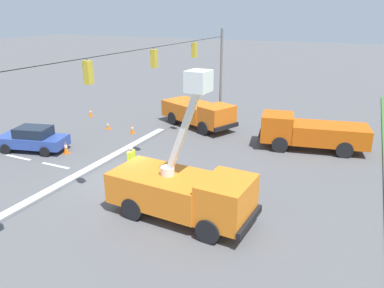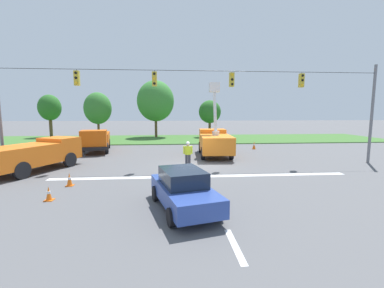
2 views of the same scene
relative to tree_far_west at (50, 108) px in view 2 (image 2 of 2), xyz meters
name	(u,v)px [view 2 (image 2 of 2)]	position (x,y,z in m)	size (l,w,h in m)	color
ground_plane	(196,166)	(19.70, -22.00, -4.43)	(200.00, 200.00, 0.00)	#565659
grass_verge	(184,139)	(19.70, -4.00, -4.38)	(56.00, 12.00, 0.10)	#3D6B2D
lane_markings	(205,183)	(19.70, -26.60, -4.43)	(17.60, 15.25, 0.01)	silver
signal_gantry	(195,101)	(19.61, -22.00, 0.15)	(26.20, 0.33, 7.20)	slate
tree_far_west	(50,108)	(0.00, 0.00, 0.00)	(3.23, 3.06, 6.38)	brown
tree_west	(98,108)	(7.97, -3.75, -0.12)	(3.67, 3.28, 6.48)	brown
tree_centre	(156,101)	(15.66, -1.14, 1.00)	(5.44, 5.16, 8.45)	brown
tree_east	(210,112)	(23.74, -1.46, -0.59)	(3.32, 3.06, 5.57)	brown
utility_truck_bucket_lift	(215,140)	(21.70, -17.85, -3.09)	(2.85, 6.40, 6.36)	orange
utility_truck_support_near	(35,154)	(9.15, -22.81, -3.31)	(4.67, 6.62, 2.00)	orange
utility_truck_support_far	(96,139)	(10.62, -14.38, -3.28)	(3.51, 7.00, 2.18)	#D6560F
sedan_blue	(183,189)	(18.38, -30.17, -3.65)	(2.79, 4.60, 1.56)	#2D4799
road_worker	(188,152)	(19.07, -22.26, -3.43)	(0.65, 0.27, 1.77)	#383842
traffic_cone_foreground_right	(254,145)	(26.46, -14.21, -4.03)	(0.36, 0.36, 0.81)	orange
traffic_cone_mid_left	(172,183)	(17.91, -27.95, -4.02)	(0.36, 0.36, 0.82)	orange
traffic_cone_near_bucket	(69,179)	(12.66, -26.53, -4.10)	(0.36, 0.36, 0.69)	orange
traffic_cone_lane_edge_a	(49,194)	(12.64, -28.74, -4.13)	(0.36, 0.36, 0.63)	orange
traffic_cone_lane_edge_b	(68,153)	(9.21, -17.73, -4.07)	(0.36, 0.36, 0.74)	orange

